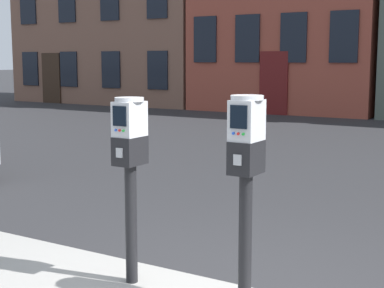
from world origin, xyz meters
TOP-DOWN VIEW (x-y plane):
  - parking_meter_near_kerb at (-0.77, -0.18)m, footprint 0.22×0.25m
  - parking_meter_twin_adjacent at (0.19, -0.18)m, footprint 0.22×0.25m

SIDE VIEW (x-z plane):
  - parking_meter_near_kerb at x=-0.77m, z-range 0.41..1.83m
  - parking_meter_twin_adjacent at x=0.19m, z-range 0.42..1.88m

